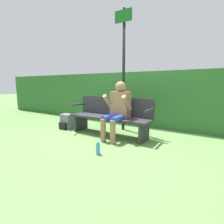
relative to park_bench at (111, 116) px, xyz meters
The scene contains 9 objects.
ground_plane 0.45m from the park_bench, 90.00° to the right, with size 40.00×40.00×0.00m, color #668E4C.
hedge_back 1.45m from the park_bench, 90.00° to the left, with size 12.00×0.55×1.51m.
park_bench is the anchor object (origin of this frame).
person_seated 0.38m from the park_bench, 25.30° to the right, with size 0.56×0.67×1.23m.
backpack 1.34m from the park_bench, behind, with size 0.31×0.29×0.39m.
water_bottle 1.26m from the park_bench, 66.96° to the right, with size 0.07×0.07×0.21m.
signpost 1.36m from the park_bench, 87.02° to the left, with size 0.45×0.09×2.95m.
parked_car 12.80m from the park_bench, 116.47° to the left, with size 4.65×3.02×1.36m.
litter_crumple 0.93m from the park_bench, 142.61° to the right, with size 0.07×0.07×0.07m.
Camera 1 is at (2.18, -3.27, 1.17)m, focal length 28.00 mm.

